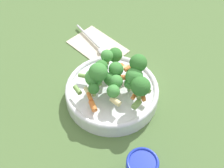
% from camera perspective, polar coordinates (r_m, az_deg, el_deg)
% --- Properties ---
extents(ground_plane, '(3.00, 3.00, 0.00)m').
position_cam_1_polar(ground_plane, '(0.82, 0.00, -2.56)').
color(ground_plane, '#4C6B38').
extents(bowl, '(0.24, 0.24, 0.04)m').
position_cam_1_polar(bowl, '(0.80, 0.00, -1.52)').
color(bowl, silver).
rests_on(bowl, ground_plane).
extents(pasta_salad, '(0.19, 0.19, 0.09)m').
position_cam_1_polar(pasta_salad, '(0.75, 0.92, 1.65)').
color(pasta_salad, '#8CB766').
rests_on(pasta_salad, bowl).
extents(napkin, '(0.18, 0.13, 0.01)m').
position_cam_1_polar(napkin, '(0.95, -2.66, 6.94)').
color(napkin, beige).
rests_on(napkin, ground_plane).
extents(spoon, '(0.16, 0.06, 0.01)m').
position_cam_1_polar(spoon, '(0.95, -2.79, 7.14)').
color(spoon, silver).
rests_on(spoon, napkin).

